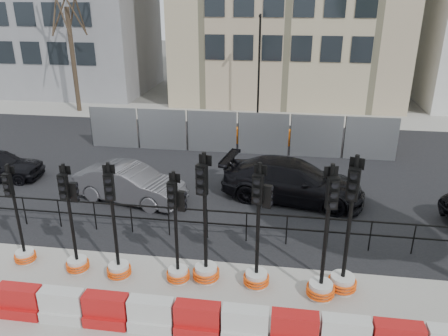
% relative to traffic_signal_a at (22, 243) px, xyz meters
% --- Properties ---
extents(ground, '(120.00, 120.00, 0.00)m').
position_rel_traffic_signal_a_xyz_m(ground, '(4.83, 0.79, -0.61)').
color(ground, '#51514C').
rests_on(ground, ground).
extents(road, '(40.00, 14.00, 0.03)m').
position_rel_traffic_signal_a_xyz_m(road, '(4.83, 7.79, -0.60)').
color(road, black).
rests_on(road, ground).
extents(sidewalk_far, '(40.00, 4.00, 0.02)m').
position_rel_traffic_signal_a_xyz_m(sidewalk_far, '(4.83, 16.79, -0.60)').
color(sidewalk_far, gray).
rests_on(sidewalk_far, ground).
extents(kerb_railing, '(18.00, 0.04, 1.00)m').
position_rel_traffic_signal_a_xyz_m(kerb_railing, '(4.83, 1.99, 0.07)').
color(kerb_railing, black).
rests_on(kerb_railing, ground).
extents(heras_fencing, '(14.33, 1.72, 2.00)m').
position_rel_traffic_signal_a_xyz_m(heras_fencing, '(5.39, 10.66, 0.04)').
color(heras_fencing, gray).
rests_on(heras_fencing, ground).
extents(lamp_post_far, '(0.12, 0.56, 6.00)m').
position_rel_traffic_signal_a_xyz_m(lamp_post_far, '(5.33, 15.77, 2.61)').
color(lamp_post_far, black).
rests_on(lamp_post_far, ground).
extents(tree_bare_far, '(2.00, 2.00, 9.00)m').
position_rel_traffic_signal_a_xyz_m(tree_bare_far, '(-6.17, 16.29, 6.04)').
color(tree_bare_far, '#473828').
rests_on(tree_bare_far, ground).
extents(barrier_row, '(12.55, 0.50, 0.80)m').
position_rel_traffic_signal_a_xyz_m(barrier_row, '(4.83, -2.01, -0.25)').
color(barrier_row, red).
rests_on(barrier_row, ground).
extents(traffic_signal_a, '(0.58, 0.58, 2.97)m').
position_rel_traffic_signal_a_xyz_m(traffic_signal_a, '(0.00, 0.00, 0.00)').
color(traffic_signal_a, silver).
rests_on(traffic_signal_a, ground).
extents(traffic_signal_b, '(0.62, 0.62, 3.14)m').
position_rel_traffic_signal_a_xyz_m(traffic_signal_b, '(1.66, -0.18, 0.14)').
color(traffic_signal_b, silver).
rests_on(traffic_signal_b, ground).
extents(traffic_signal_c, '(0.65, 0.65, 3.28)m').
position_rel_traffic_signal_a_xyz_m(traffic_signal_c, '(2.86, -0.28, 0.06)').
color(traffic_signal_c, silver).
rests_on(traffic_signal_c, ground).
extents(traffic_signal_d, '(0.61, 0.61, 3.12)m').
position_rel_traffic_signal_a_xyz_m(traffic_signal_d, '(4.46, -0.22, 0.13)').
color(traffic_signal_d, silver).
rests_on(traffic_signal_d, ground).
extents(traffic_signal_e, '(0.71, 0.71, 3.59)m').
position_rel_traffic_signal_a_xyz_m(traffic_signal_e, '(5.17, -0.08, 0.13)').
color(traffic_signal_e, silver).
rests_on(traffic_signal_e, ground).
extents(traffic_signal_f, '(0.67, 0.67, 3.42)m').
position_rel_traffic_signal_a_xyz_m(traffic_signal_f, '(6.50, -0.13, 0.20)').
color(traffic_signal_f, silver).
rests_on(traffic_signal_f, ground).
extents(traffic_signal_g, '(0.70, 0.70, 3.57)m').
position_rel_traffic_signal_a_xyz_m(traffic_signal_g, '(8.11, -0.36, 0.13)').
color(traffic_signal_g, silver).
rests_on(traffic_signal_g, ground).
extents(traffic_signal_h, '(0.73, 0.73, 3.68)m').
position_rel_traffic_signal_a_xyz_m(traffic_signal_h, '(8.65, -0.01, 0.15)').
color(traffic_signal_h, silver).
rests_on(traffic_signal_h, ground).
extents(car_b, '(3.19, 4.67, 1.33)m').
position_rel_traffic_signal_a_xyz_m(car_b, '(1.59, 4.23, 0.05)').
color(car_b, '#4A494E').
rests_on(car_b, ground).
extents(car_c, '(3.82, 5.83, 1.49)m').
position_rel_traffic_signal_a_xyz_m(car_c, '(7.38, 5.18, 0.13)').
color(car_c, black).
rests_on(car_c, ground).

